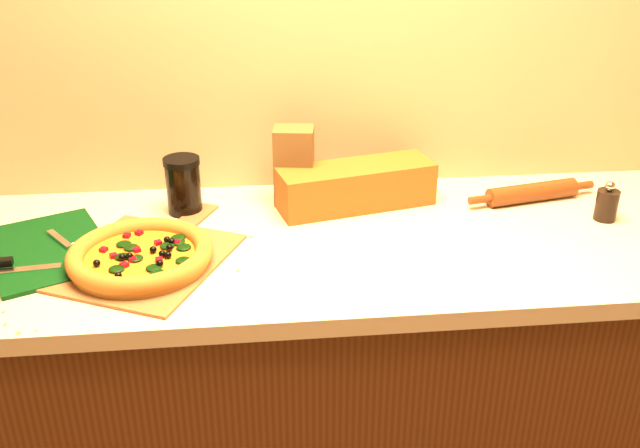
% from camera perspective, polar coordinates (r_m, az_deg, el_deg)
% --- Properties ---
extents(cabinet, '(2.80, 0.65, 0.86)m').
position_cam_1_polar(cabinet, '(1.91, 2.37, -13.63)').
color(cabinet, '#4A240F').
rests_on(cabinet, ground).
extents(countertop, '(2.84, 0.68, 0.04)m').
position_cam_1_polar(countertop, '(1.66, 2.65, -1.60)').
color(countertop, beige).
rests_on(countertop, cabinet).
extents(pizza_peel, '(0.45, 0.52, 0.01)m').
position_cam_1_polar(pizza_peel, '(1.60, -13.72, -2.63)').
color(pizza_peel, brown).
rests_on(pizza_peel, countertop).
extents(pizza, '(0.31, 0.31, 0.04)m').
position_cam_1_polar(pizza, '(1.56, -14.18, -2.46)').
color(pizza, '#AE692B').
rests_on(pizza, pizza_peel).
extents(cutting_board, '(0.36, 0.41, 0.03)m').
position_cam_1_polar(cutting_board, '(1.69, -21.03, -1.93)').
color(cutting_board, '#05330E').
rests_on(cutting_board, countertop).
extents(pepper_grinder, '(0.05, 0.05, 0.10)m').
position_cam_1_polar(pepper_grinder, '(1.85, 21.96, 1.50)').
color(pepper_grinder, black).
rests_on(pepper_grinder, countertop).
extents(rolling_pin, '(0.35, 0.10, 0.05)m').
position_cam_1_polar(rolling_pin, '(1.90, 16.60, 2.44)').
color(rolling_pin, '#512A0D').
rests_on(rolling_pin, countertop).
extents(bread_bag, '(0.41, 0.21, 0.11)m').
position_cam_1_polar(bread_bag, '(1.79, 2.86, 3.07)').
color(bread_bag, brown).
rests_on(bread_bag, countertop).
extents(paper_bag, '(0.11, 0.09, 0.20)m').
position_cam_1_polar(paper_bag, '(1.79, -2.08, 4.70)').
color(paper_bag, brown).
rests_on(paper_bag, countertop).
extents(dark_jar, '(0.09, 0.09, 0.14)m').
position_cam_1_polar(dark_jar, '(1.77, -10.87, 3.07)').
color(dark_jar, black).
rests_on(dark_jar, countertop).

